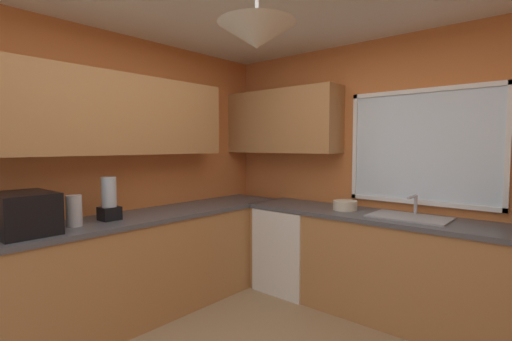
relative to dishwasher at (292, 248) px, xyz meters
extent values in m
cube|color=#D17238|center=(0.88, 0.37, 0.85)|extent=(3.81, 0.06, 2.56)
cube|color=#D17238|center=(-1.00, -1.60, 0.85)|extent=(0.06, 3.99, 2.56)
cube|color=silver|center=(1.20, 0.34, 1.08)|extent=(1.26, 0.02, 0.97)
cube|color=white|center=(1.20, 0.33, 1.59)|extent=(1.34, 0.04, 0.04)
cube|color=white|center=(1.20, 0.33, 0.58)|extent=(1.34, 0.04, 0.04)
cube|color=white|center=(0.55, 0.33, 1.08)|extent=(0.04, 0.04, 1.05)
cube|color=white|center=(1.85, 0.33, 1.08)|extent=(0.04, 0.04, 1.05)
cube|color=#AD7542|center=(-0.81, -1.80, 1.37)|extent=(0.32, 2.71, 0.70)
cube|color=#AD7542|center=(-0.28, 0.18, 1.37)|extent=(1.39, 0.32, 0.70)
cone|color=silver|center=(0.88, -1.60, 1.70)|extent=(0.44, 0.44, 0.14)
cube|color=#AD7542|center=(-0.66, -1.60, 0.00)|extent=(0.62, 3.57, 0.87)
cube|color=#4C4C51|center=(-0.66, -1.60, 0.46)|extent=(0.65, 3.60, 0.04)
cube|color=#AD7542|center=(1.09, 0.03, 0.00)|extent=(2.87, 0.62, 0.87)
cube|color=#4C4C51|center=(1.09, 0.03, 0.46)|extent=(2.90, 0.65, 0.04)
cube|color=white|center=(0.00, 0.00, 0.00)|extent=(0.60, 0.60, 0.87)
cube|color=black|center=(-0.66, -2.31, 0.62)|extent=(0.48, 0.36, 0.29)
cylinder|color=#B7B7BC|center=(-0.64, -1.98, 0.60)|extent=(0.11, 0.11, 0.24)
cube|color=#9EA0A5|center=(1.20, 0.03, 0.48)|extent=(0.64, 0.40, 0.02)
cylinder|color=#B7B7BC|center=(1.20, 0.19, 0.57)|extent=(0.03, 0.03, 0.18)
cylinder|color=#B7B7BC|center=(1.20, 0.09, 0.65)|extent=(0.02, 0.20, 0.02)
cylinder|color=beige|center=(0.60, 0.03, 0.52)|extent=(0.23, 0.23, 0.09)
cube|color=black|center=(-0.66, -1.68, 0.53)|extent=(0.15, 0.15, 0.11)
cylinder|color=#B2BCC6|center=(-0.66, -1.68, 0.71)|extent=(0.12, 0.12, 0.25)
camera|label=1|loc=(2.24, -3.18, 1.10)|focal=25.84mm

